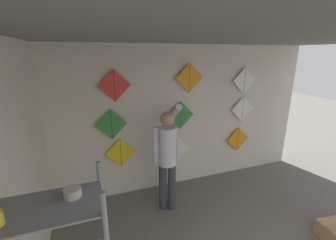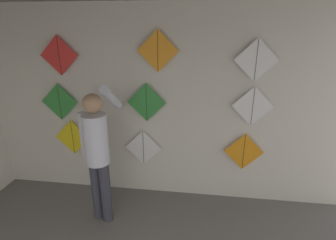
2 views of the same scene
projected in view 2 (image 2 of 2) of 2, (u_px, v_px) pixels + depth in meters
The scene contains 11 objects.
back_panel at pixel (150, 107), 3.78m from camera, with size 5.63×0.06×2.80m, color beige.
shopkeeper at pixel (97, 148), 3.28m from camera, with size 0.46×0.60×1.88m.
kite_0 at pixel (73, 137), 4.02m from camera, with size 0.55×0.01×0.55m.
kite_1 at pixel (143, 148), 3.92m from camera, with size 0.55×0.01×0.55m.
kite_2 at pixel (244, 152), 3.72m from camera, with size 0.55×0.01×0.55m.
kite_3 at pixel (60, 102), 3.84m from camera, with size 0.55×0.01×0.55m.
kite_4 at pixel (146, 102), 3.67m from camera, with size 0.55×0.01×0.55m.
kite_5 at pixel (253, 106), 3.49m from camera, with size 0.55×0.01×0.55m.
kite_6 at pixel (59, 55), 3.60m from camera, with size 0.55×0.01×0.55m.
kite_7 at pixel (158, 51), 3.40m from camera, with size 0.55×0.01×0.55m.
kite_8 at pixel (256, 60), 3.28m from camera, with size 0.55×0.01×0.55m.
Camera 2 is at (0.73, 0.33, 2.51)m, focal length 28.00 mm.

